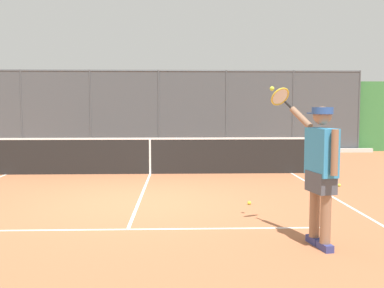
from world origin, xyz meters
TOP-DOWN VIEW (x-y plane):
  - ground_plane at (0.00, 0.00)m, footprint 60.00×60.00m
  - court_line_markings at (0.00, 2.01)m, footprint 7.59×9.70m
  - fence_backdrop at (-0.00, -9.74)m, footprint 18.75×1.37m
  - tennis_net at (0.00, -3.55)m, footprint 9.75×0.09m
  - tennis_player at (-2.50, 2.63)m, footprint 0.66×1.38m
  - tennis_ball_by_sideline at (-4.31, -1.52)m, footprint 0.07×0.07m
  - tennis_ball_near_net at (-2.02, 0.21)m, footprint 0.07×0.07m

SIDE VIEW (x-z plane):
  - ground_plane at x=0.00m, z-range 0.00..0.00m
  - court_line_markings at x=0.00m, z-range 0.00..0.01m
  - tennis_ball_by_sideline at x=-4.31m, z-range 0.00..0.07m
  - tennis_ball_near_net at x=-2.02m, z-range 0.00..0.07m
  - tennis_net at x=0.00m, z-range -0.04..1.03m
  - tennis_player at x=-2.50m, z-range 0.02..2.08m
  - fence_backdrop at x=0.00m, z-range -0.21..2.98m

